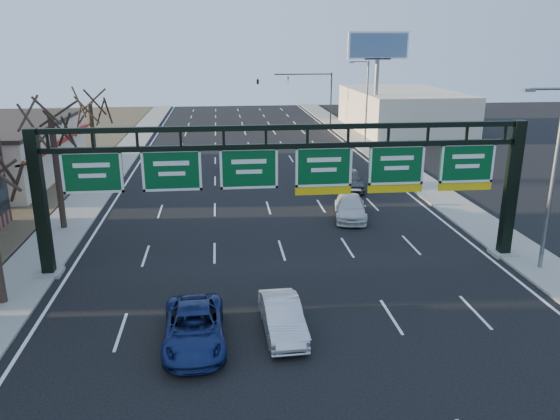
{
  "coord_description": "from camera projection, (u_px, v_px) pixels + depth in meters",
  "views": [
    {
      "loc": [
        -3.2,
        -17.71,
        10.98
      ],
      "look_at": [
        -0.41,
        7.17,
        3.2
      ],
      "focal_mm": 35.0,
      "sensor_mm": 36.0,
      "label": 1
    }
  ],
  "objects": [
    {
      "name": "ground",
      "position": [
        312.0,
        348.0,
        20.41
      ],
      "size": [
        160.0,
        160.0,
        0.0
      ],
      "primitive_type": "plane",
      "color": "black",
      "rests_on": "ground"
    },
    {
      "name": "sidewalk_left",
      "position": [
        83.0,
        205.0,
        38.01
      ],
      "size": [
        3.0,
        120.0,
        0.12
      ],
      "primitive_type": "cube",
      "color": "gray",
      "rests_on": "ground"
    },
    {
      "name": "sidewalk_right",
      "position": [
        436.0,
        194.0,
        40.73
      ],
      "size": [
        3.0,
        120.0,
        0.12
      ],
      "primitive_type": "cube",
      "color": "gray",
      "rests_on": "ground"
    },
    {
      "name": "lane_markings",
      "position": [
        266.0,
        200.0,
        39.39
      ],
      "size": [
        21.6,
        120.0,
        0.01
      ],
      "primitive_type": "cube",
      "color": "white",
      "rests_on": "ground"
    },
    {
      "name": "sign_gantry",
      "position": [
        290.0,
        177.0,
        26.64
      ],
      "size": [
        24.6,
        1.2,
        7.2
      ],
      "color": "black",
      "rests_on": "ground"
    },
    {
      "name": "building_right_distant",
      "position": [
        402.0,
        111.0,
        69.24
      ],
      "size": [
        12.0,
        20.0,
        5.0
      ],
      "primitive_type": "cube",
      "color": "beige",
      "rests_on": "ground"
    },
    {
      "name": "tree_mid",
      "position": [
        48.0,
        98.0,
        30.95
      ],
      "size": [
        3.6,
        3.6,
        9.24
      ],
      "color": "black",
      "rests_on": "sidewalk_left"
    },
    {
      "name": "tree_far",
      "position": [
        88.0,
        90.0,
        40.55
      ],
      "size": [
        3.6,
        3.6,
        8.86
      ],
      "color": "black",
      "rests_on": "sidewalk_left"
    },
    {
      "name": "streetlight_near",
      "position": [
        552.0,
        171.0,
        25.92
      ],
      "size": [
        2.15,
        0.22,
        9.0
      ],
      "color": "slate",
      "rests_on": "sidewalk_right"
    },
    {
      "name": "streetlight_far",
      "position": [
        366.0,
        99.0,
        58.18
      ],
      "size": [
        2.15,
        0.22,
        9.0
      ],
      "color": "slate",
      "rests_on": "sidewalk_right"
    },
    {
      "name": "billboard_right",
      "position": [
        378.0,
        58.0,
        62.0
      ],
      "size": [
        7.0,
        0.5,
        12.0
      ],
      "color": "slate",
      "rests_on": "ground"
    },
    {
      "name": "traffic_signal_mast",
      "position": [
        286.0,
        85.0,
        71.58
      ],
      "size": [
        10.16,
        0.54,
        7.0
      ],
      "color": "black",
      "rests_on": "ground"
    },
    {
      "name": "car_blue_suv",
      "position": [
        194.0,
        328.0,
        20.47
      ],
      "size": [
        2.41,
        4.96,
        1.36
      ],
      "primitive_type": "imported",
      "rotation": [
        0.0,
        0.0,
        0.03
      ],
      "color": "navy",
      "rests_on": "ground"
    },
    {
      "name": "car_silver_sedan",
      "position": [
        282.0,
        318.0,
        21.23
      ],
      "size": [
        1.6,
        4.15,
        1.35
      ],
      "primitive_type": "imported",
      "rotation": [
        0.0,
        0.0,
        0.04
      ],
      "color": "#BCBCC1",
      "rests_on": "ground"
    },
    {
      "name": "car_white_wagon",
      "position": [
        350.0,
        207.0,
        35.2
      ],
      "size": [
        2.75,
        5.02,
        1.38
      ],
      "primitive_type": "imported",
      "rotation": [
        0.0,
        0.0,
        -0.18
      ],
      "color": "silver",
      "rests_on": "ground"
    },
    {
      "name": "car_grey_far",
      "position": [
        350.0,
        180.0,
        41.9
      ],
      "size": [
        2.2,
        4.65,
        1.54
      ],
      "primitive_type": "imported",
      "rotation": [
        0.0,
        0.0,
        -0.09
      ],
      "color": "#404446",
      "rests_on": "ground"
    },
    {
      "name": "car_silver_distant",
      "position": [
        239.0,
        162.0,
        47.8
      ],
      "size": [
        2.22,
        4.97,
        1.58
      ],
      "primitive_type": "imported",
      "rotation": [
        0.0,
        0.0,
        -0.12
      ],
      "color": "silver",
      "rests_on": "ground"
    }
  ]
}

